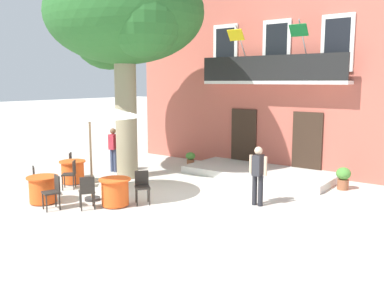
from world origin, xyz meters
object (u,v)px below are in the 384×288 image
cafe_chair_middle_0 (142,185)px  cafe_chair_front_1 (74,163)px  cafe_table_near_tree (43,189)px  cafe_chair_middle_1 (87,190)px  ground_planter_left (190,159)px  cafe_chair_front_0 (71,172)px  cafe_umbrella (89,109)px  plane_tree (123,19)px  pedestrian_near_entrance (113,147)px  pedestrian_mid_plaza (258,172)px  cafe_chair_near_tree_0 (54,190)px  ground_planter_right (343,177)px  cafe_table_middle (115,192)px  cafe_table_front (73,172)px  cafe_chair_near_tree_1 (38,179)px

cafe_chair_middle_0 → cafe_chair_front_1: 4.13m
cafe_table_near_tree → cafe_chair_middle_1: size_ratio=0.95×
cafe_chair_middle_0 → ground_planter_left: (-1.95, 4.86, -0.20)m
cafe_chair_front_0 → cafe_umbrella: cafe_umbrella is taller
plane_tree → pedestrian_near_entrance: size_ratio=4.41×
cafe_table_near_tree → pedestrian_mid_plaza: bearing=34.3°
cafe_chair_near_tree_0 → ground_planter_right: 8.69m
cafe_table_middle → cafe_umbrella: size_ratio=0.30×
plane_tree → ground_planter_left: size_ratio=12.62×
ground_planter_right → pedestrian_mid_plaza: (-1.37, -3.13, 0.52)m
plane_tree → ground_planter_left: plane_tree is taller
cafe_table_near_tree → cafe_chair_front_1: cafe_chair_front_1 is taller
cafe_table_near_tree → cafe_chair_front_1: size_ratio=0.95×
cafe_table_middle → cafe_umbrella: 2.41m
cafe_chair_middle_0 → pedestrian_near_entrance: bearing=147.4°
cafe_umbrella → cafe_chair_front_1: bearing=151.7°
cafe_umbrella → cafe_chair_front_0: bearing=163.5°
ground_planter_right → pedestrian_near_entrance: pedestrian_near_entrance is taller
cafe_table_near_tree → cafe_chair_front_1: (-1.79, 2.44, 0.14)m
cafe_table_middle → cafe_chair_front_0: bearing=169.9°
cafe_chair_front_0 → ground_planter_right: bearing=35.9°
cafe_chair_front_0 → cafe_chair_front_1: same height
cafe_chair_middle_0 → cafe_chair_front_0: 2.91m
cafe_chair_near_tree_0 → cafe_table_front: 2.89m
cafe_table_front → ground_planter_left: cafe_table_front is taller
cafe_table_near_tree → cafe_chair_middle_0: (2.25, 1.63, 0.14)m
cafe_chair_middle_0 → cafe_chair_front_0: size_ratio=1.00×
cafe_table_near_tree → cafe_chair_front_1: 3.03m
cafe_table_middle → cafe_chair_front_1: size_ratio=0.95×
cafe_table_near_tree → ground_planter_right: cafe_table_near_tree is taller
plane_tree → cafe_chair_front_0: (-0.20, -2.24, -4.94)m
pedestrian_near_entrance → plane_tree: bearing=-17.1°
cafe_table_near_tree → cafe_table_middle: same height
cafe_chair_front_0 → cafe_table_middle: bearing=-10.1°
cafe_chair_middle_0 → cafe_table_front: (-3.47, 0.32, -0.14)m
pedestrian_near_entrance → cafe_chair_front_0: bearing=-72.7°
cafe_chair_near_tree_1 → cafe_umbrella: 2.70m
plane_tree → cafe_chair_near_tree_1: (-0.24, -3.40, -4.94)m
cafe_chair_near_tree_0 → ground_planter_left: bearing=93.7°
ground_planter_left → cafe_chair_near_tree_0: bearing=-86.3°
ground_planter_right → cafe_chair_near_tree_1: bearing=-138.5°
ground_planter_right → cafe_chair_near_tree_0: bearing=-129.9°
cafe_chair_near_tree_1 → ground_planter_left: cafe_chair_near_tree_1 is taller
cafe_chair_front_0 → cafe_chair_front_1: bearing=139.2°
cafe_table_middle → ground_planter_right: cafe_table_middle is taller
cafe_table_middle → cafe_chair_front_0: size_ratio=0.95×
ground_planter_right → cafe_table_front: bearing=-148.9°
cafe_chair_front_1 → pedestrian_mid_plaza: (6.73, 0.93, 0.40)m
cafe_chair_near_tree_0 → cafe_table_middle: bearing=47.3°
cafe_chair_middle_1 → pedestrian_mid_plaza: pedestrian_mid_plaza is taller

